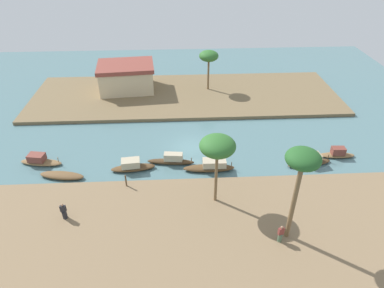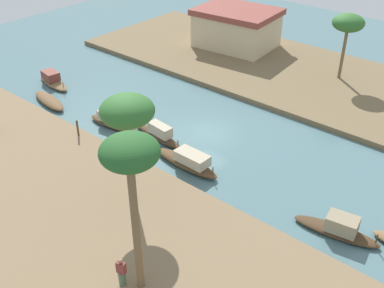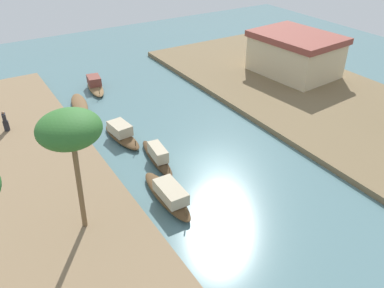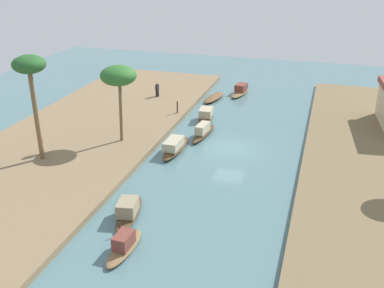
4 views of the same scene
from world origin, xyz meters
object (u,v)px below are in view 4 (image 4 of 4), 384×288
(sampan_downstream_large, at_px, (214,98))
(person_by_mooring, at_px, (41,146))
(sampan_midstream, at_px, (175,146))
(mooring_post, at_px, (177,107))
(palm_tree_left_near, at_px, (118,76))
(sampan_foreground, at_px, (128,211))
(sampan_upstream_small, at_px, (240,91))
(palm_tree_left_far, at_px, (30,69))
(sampan_near_left_bank, at_px, (203,132))
(sampan_with_red_awning, at_px, (206,116))
(sampan_open_hull, at_px, (124,245))
(person_on_near_bank, at_px, (157,91))

(sampan_downstream_large, xyz_separation_m, person_by_mooring, (19.01, -9.32, 0.89))
(sampan_midstream, bearing_deg, person_by_mooring, -64.93)
(mooring_post, xyz_separation_m, palm_tree_left_near, (8.04, -2.26, 4.99))
(sampan_foreground, height_order, sampan_midstream, sampan_midstream)
(sampan_downstream_large, distance_m, palm_tree_left_near, 16.26)
(person_by_mooring, height_order, mooring_post, person_by_mooring)
(sampan_upstream_small, distance_m, palm_tree_left_far, 26.21)
(sampan_foreground, height_order, sampan_near_left_bank, sampan_near_left_bank)
(sampan_midstream, relative_size, palm_tree_left_far, 0.64)
(sampan_with_red_awning, relative_size, palm_tree_left_far, 0.56)
(palm_tree_left_far, bearing_deg, sampan_midstream, 118.59)
(sampan_foreground, bearing_deg, sampan_open_hull, 10.53)
(palm_tree_left_far, bearing_deg, sampan_open_hull, 51.63)
(person_on_near_bank, height_order, palm_tree_left_far, palm_tree_left_far)
(sampan_foreground, distance_m, person_by_mooring, 11.81)
(sampan_downstream_large, height_order, sampan_near_left_bank, sampan_near_left_bank)
(sampan_near_left_bank, distance_m, person_on_near_bank, 11.75)
(sampan_with_red_awning, bearing_deg, person_on_near_bank, -131.47)
(mooring_post, bearing_deg, sampan_downstream_large, 162.22)
(sampan_foreground, distance_m, sampan_midstream, 10.35)
(mooring_post, bearing_deg, person_on_near_bank, -140.18)
(sampan_upstream_small, bearing_deg, sampan_midstream, 2.45)
(sampan_with_red_awning, xyz_separation_m, sampan_midstream, (7.89, -0.49, 0.02))
(sampan_midstream, xyz_separation_m, palm_tree_left_near, (-0.10, -4.76, 5.54))
(sampan_foreground, distance_m, sampan_with_red_awning, 18.23)
(sampan_midstream, distance_m, sampan_near_left_bank, 4.14)
(palm_tree_left_far, bearing_deg, sampan_upstream_small, 153.50)
(sampan_open_hull, height_order, sampan_upstream_small, sampan_upstream_small)
(sampan_open_hull, bearing_deg, person_on_near_bank, -160.38)
(sampan_midstream, relative_size, sampan_near_left_bank, 1.05)
(sampan_foreground, xyz_separation_m, sampan_midstream, (-10.34, -0.42, 0.04))
(person_on_near_bank, relative_size, palm_tree_left_far, 0.19)
(sampan_foreground, height_order, sampan_open_hull, sampan_foreground)
(sampan_foreground, distance_m, person_on_near_bank, 24.10)
(sampan_open_hull, height_order, person_by_mooring, person_by_mooring)
(sampan_near_left_bank, xyz_separation_m, palm_tree_left_near, (3.82, -6.09, 5.56))
(sampan_downstream_large, distance_m, sampan_near_left_bank, 10.89)
(sampan_downstream_large, xyz_separation_m, sampan_upstream_small, (-2.87, 2.41, 0.17))
(person_by_mooring, distance_m, palm_tree_left_near, 8.26)
(sampan_upstream_small, distance_m, palm_tree_left_near, 19.53)
(sampan_with_red_awning, distance_m, palm_tree_left_far, 17.65)
(person_by_mooring, bearing_deg, sampan_open_hull, 36.84)
(person_on_near_bank, bearing_deg, palm_tree_left_near, 13.88)
(sampan_downstream_large, bearing_deg, sampan_with_red_awning, 17.65)
(sampan_foreground, bearing_deg, palm_tree_left_far, -128.38)
(sampan_near_left_bank, bearing_deg, sampan_with_red_awning, -161.92)
(sampan_downstream_large, xyz_separation_m, sampan_foreground, (25.01, 0.82, 0.19))
(sampan_foreground, distance_m, mooring_post, 18.72)
(sampan_near_left_bank, distance_m, sampan_upstream_small, 13.64)
(palm_tree_left_near, bearing_deg, sampan_with_red_awning, 146.06)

